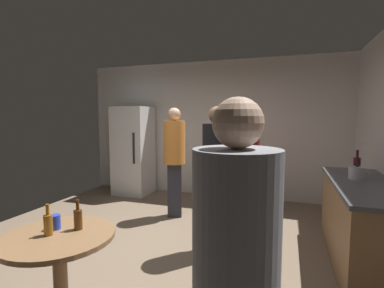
{
  "coord_description": "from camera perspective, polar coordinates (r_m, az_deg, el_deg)",
  "views": [
    {
      "loc": [
        1.49,
        -2.92,
        1.58
      ],
      "look_at": [
        0.29,
        0.61,
        1.23
      ],
      "focal_mm": 26.44,
      "sensor_mm": 36.0,
      "label": 1
    }
  ],
  "objects": [
    {
      "name": "beer_bottle_amber",
      "position": [
        2.36,
        -27.02,
        -14.17
      ],
      "size": [
        0.06,
        0.06,
        0.23
      ],
      "color": "#8C5919",
      "rests_on": "foreground_table"
    },
    {
      "name": "person_in_gray_shirt",
      "position": [
        1.23,
        8.79,
        -24.63
      ],
      "size": [
        0.45,
        0.45,
        1.66
      ],
      "rotation": [
        0.0,
        0.0,
        2.73
      ],
      "color": "#2D2D38",
      "rests_on": "ground_plane"
    },
    {
      "name": "person_in_maroon_shirt",
      "position": [
        4.63,
        11.39,
        -1.39
      ],
      "size": [
        0.46,
        0.46,
        1.78
      ],
      "rotation": [
        0.0,
        0.0,
        -2.04
      ],
      "color": "#2D2D38",
      "rests_on": "ground_plane"
    },
    {
      "name": "beer_bottle_brown",
      "position": [
        2.38,
        -21.92,
        -13.81
      ],
      "size": [
        0.06,
        0.06,
        0.23
      ],
      "color": "#593314",
      "rests_on": "foreground_table"
    },
    {
      "name": "refrigerator",
      "position": [
        5.98,
        -11.75,
        -1.3
      ],
      "size": [
        0.7,
        0.68,
        1.8
      ],
      "color": "white",
      "rests_on": "ground_plane"
    },
    {
      "name": "wine_bottle_on_counter",
      "position": [
        3.82,
        30.29,
        -3.88
      ],
      "size": [
        0.08,
        0.08,
        0.31
      ],
      "color": "#3F141E",
      "rests_on": "kitchen_counter"
    },
    {
      "name": "kettle",
      "position": [
        3.64,
        30.36,
        -5.07
      ],
      "size": [
        0.24,
        0.17,
        0.18
      ],
      "color": "#B2B2B7",
      "rests_on": "kitchen_counter"
    },
    {
      "name": "foreground_table",
      "position": [
        2.41,
        -25.23,
        -18.47
      ],
      "size": [
        0.8,
        0.8,
        0.73
      ],
      "color": "olive",
      "rests_on": "ground_plane"
    },
    {
      "name": "ground_plane",
      "position": [
        3.66,
        -7.96,
        -21.19
      ],
      "size": [
        5.2,
        5.2,
        0.1
      ],
      "primitive_type": "cube",
      "color": "#7A6651"
    },
    {
      "name": "plastic_cup_blue",
      "position": [
        2.46,
        -25.91,
        -13.98
      ],
      "size": [
        0.08,
        0.08,
        0.11
      ],
      "primitive_type": "cylinder",
      "color": "blue",
      "rests_on": "foreground_table"
    },
    {
      "name": "kitchen_counter",
      "position": [
        3.62,
        31.24,
        -13.65
      ],
      "size": [
        0.64,
        1.86,
        0.9
      ],
      "color": "olive",
      "rests_on": "ground_plane"
    },
    {
      "name": "wall_back",
      "position": [
        5.75,
        3.7,
        3.03
      ],
      "size": [
        5.32,
        0.06,
        2.7
      ],
      "primitive_type": "cube",
      "color": "silver",
      "rests_on": "ground_plane"
    },
    {
      "name": "person_in_orange_shirt",
      "position": [
        4.48,
        -3.56,
        -1.88
      ],
      "size": [
        0.44,
        0.44,
        1.74
      ],
      "rotation": [
        0.0,
        0.0,
        -1.21
      ],
      "color": "#2D2D38",
      "rests_on": "ground_plane"
    },
    {
      "name": "person_in_black_shirt",
      "position": [
        3.3,
        5.04,
        -4.75
      ],
      "size": [
        0.39,
        0.39,
        1.71
      ],
      "rotation": [
        0.0,
        0.0,
        -1.73
      ],
      "color": "#2D2D38",
      "rests_on": "ground_plane"
    }
  ]
}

